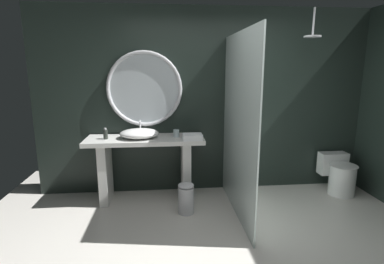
# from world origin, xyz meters

# --- Properties ---
(back_wall_panel) EXTENTS (4.80, 0.10, 2.60)m
(back_wall_panel) POSITION_xyz_m (0.00, 1.90, 1.30)
(back_wall_panel) COLOR #1E2823
(back_wall_panel) RESTS_ON ground_plane
(vanity_counter) EXTENTS (1.55, 0.54, 0.87)m
(vanity_counter) POSITION_xyz_m (-0.88, 1.56, 0.57)
(vanity_counter) COLOR silver
(vanity_counter) RESTS_ON ground_plane
(vessel_sink) EXTENTS (0.52, 0.42, 0.21)m
(vessel_sink) POSITION_xyz_m (-0.95, 1.55, 0.93)
(vessel_sink) COLOR white
(vessel_sink) RESTS_ON vanity_counter
(tumbler_cup) EXTENTS (0.08, 0.08, 0.10)m
(tumbler_cup) POSITION_xyz_m (-0.46, 1.57, 0.92)
(tumbler_cup) COLOR silver
(tumbler_cup) RESTS_ON vanity_counter
(soap_dispenser) EXTENTS (0.06, 0.06, 0.15)m
(soap_dispenser) POSITION_xyz_m (-1.38, 1.53, 0.94)
(soap_dispenser) COLOR #282D28
(soap_dispenser) RESTS_ON vanity_counter
(round_wall_mirror) EXTENTS (1.03, 0.05, 1.03)m
(round_wall_mirror) POSITION_xyz_m (-0.88, 1.81, 1.49)
(round_wall_mirror) COLOR silver
(shower_glass_panel) EXTENTS (0.02, 1.58, 2.19)m
(shower_glass_panel) POSITION_xyz_m (0.26, 1.06, 1.09)
(shower_glass_panel) COLOR silver
(shower_glass_panel) RESTS_ON ground_plane
(rain_shower_head) EXTENTS (0.21, 0.21, 0.35)m
(rain_shower_head) POSITION_xyz_m (1.23, 1.36, 2.19)
(rain_shower_head) COLOR silver
(toilet) EXTENTS (0.40, 0.57, 0.54)m
(toilet) POSITION_xyz_m (1.89, 1.52, 0.27)
(toilet) COLOR white
(toilet) RESTS_ON ground_plane
(waste_bin) EXTENTS (0.20, 0.20, 0.39)m
(waste_bin) POSITION_xyz_m (-0.37, 1.10, 0.20)
(waste_bin) COLOR silver
(waste_bin) RESTS_ON ground_plane
(folded_hand_towel) EXTENTS (0.26, 0.20, 0.07)m
(folded_hand_towel) POSITION_xyz_m (-0.26, 1.39, 0.91)
(folded_hand_towel) COLOR white
(folded_hand_towel) RESTS_ON vanity_counter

